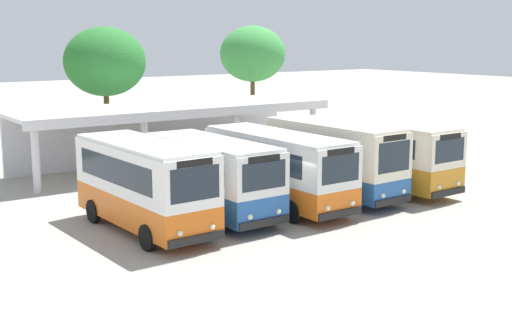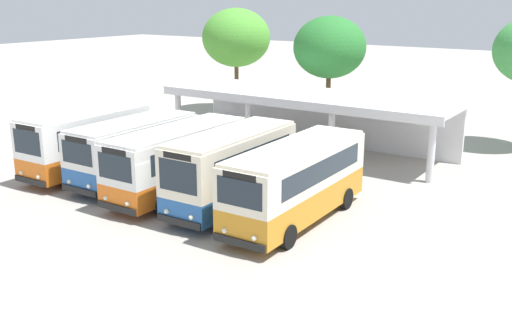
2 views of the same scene
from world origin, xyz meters
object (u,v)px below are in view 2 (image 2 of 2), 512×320
(waiting_chair_second_from_end, at_px, (298,142))
(waiting_chair_fourth_seat, at_px, (318,145))
(city_bus_nearest_orange, at_px, (87,139))
(city_bus_fourth_amber, at_px, (232,167))
(city_bus_middle_cream, at_px, (179,158))
(waiting_chair_fifth_seat, at_px, (329,146))
(city_bus_second_in_row, at_px, (134,148))
(waiting_chair_middle_seat, at_px, (308,143))
(waiting_chair_end_by_column, at_px, (288,140))
(city_bus_fifth_blue, at_px, (296,180))

(waiting_chair_second_from_end, height_order, waiting_chair_fourth_seat, same)
(city_bus_nearest_orange, distance_m, city_bus_fourth_amber, 9.11)
(city_bus_nearest_orange, height_order, waiting_chair_second_from_end, city_bus_nearest_orange)
(waiting_chair_second_from_end, distance_m, waiting_chair_fourth_seat, 1.36)
(city_bus_middle_cream, bearing_deg, waiting_chair_fifth_seat, 76.66)
(city_bus_fourth_amber, bearing_deg, city_bus_second_in_row, 177.41)
(city_bus_nearest_orange, height_order, city_bus_second_in_row, city_bus_nearest_orange)
(city_bus_middle_cream, relative_size, waiting_chair_middle_seat, 9.08)
(waiting_chair_end_by_column, bearing_deg, city_bus_second_in_row, -105.48)
(city_bus_second_in_row, bearing_deg, waiting_chair_second_from_end, 70.95)
(city_bus_fourth_amber, bearing_deg, city_bus_fifth_blue, 3.63)
(city_bus_fourth_amber, distance_m, waiting_chair_second_from_end, 10.51)
(waiting_chair_end_by_column, xyz_separation_m, waiting_chair_fifth_seat, (2.71, 0.06, 0.00))
(waiting_chair_second_from_end, distance_m, waiting_chair_middle_seat, 0.68)
(waiting_chair_end_by_column, height_order, waiting_chair_second_from_end, same)
(waiting_chair_end_by_column, bearing_deg, waiting_chair_middle_seat, -0.19)
(waiting_chair_end_by_column, distance_m, waiting_chair_second_from_end, 0.68)
(city_bus_fourth_amber, height_order, waiting_chair_fourth_seat, city_bus_fourth_amber)
(city_bus_nearest_orange, xyz_separation_m, city_bus_middle_cream, (6.07, 0.09, -0.09))
(city_bus_nearest_orange, height_order, waiting_chair_middle_seat, city_bus_nearest_orange)
(waiting_chair_middle_seat, bearing_deg, waiting_chair_end_by_column, 179.81)
(city_bus_second_in_row, bearing_deg, waiting_chair_fifth_seat, 61.15)
(city_bus_fifth_blue, height_order, waiting_chair_second_from_end, city_bus_fifth_blue)
(city_bus_middle_cream, relative_size, waiting_chair_fifth_seat, 9.08)
(city_bus_fourth_amber, relative_size, waiting_chair_fifth_seat, 8.35)
(city_bus_middle_cream, bearing_deg, city_bus_fourth_amber, -1.03)
(city_bus_fourth_amber, height_order, waiting_chair_second_from_end, city_bus_fourth_amber)
(waiting_chair_fourth_seat, bearing_deg, city_bus_fourth_amber, -82.50)
(waiting_chair_fourth_seat, bearing_deg, city_bus_nearest_orange, -127.54)
(city_bus_middle_cream, xyz_separation_m, waiting_chair_middle_seat, (1.03, 9.99, -1.20))
(city_bus_second_in_row, xyz_separation_m, waiting_chair_fourth_seat, (4.74, 9.81, -1.17))
(city_bus_second_in_row, bearing_deg, waiting_chair_middle_seat, 67.42)
(waiting_chair_end_by_column, relative_size, waiting_chair_second_from_end, 1.00)
(city_bus_fourth_amber, xyz_separation_m, waiting_chair_middle_seat, (-2.01, 10.05, -1.31))
(city_bus_middle_cream, distance_m, city_bus_fourth_amber, 3.04)
(city_bus_fifth_blue, distance_m, waiting_chair_fourth_seat, 10.88)
(waiting_chair_end_by_column, relative_size, waiting_chair_fifth_seat, 1.00)
(city_bus_nearest_orange, xyz_separation_m, waiting_chair_second_from_end, (6.42, 10.12, -1.29))
(city_bus_middle_cream, xyz_separation_m, waiting_chair_end_by_column, (-0.33, 10.00, -1.20))
(city_bus_nearest_orange, height_order, waiting_chair_fifth_seat, city_bus_nearest_orange)
(city_bus_nearest_orange, distance_m, city_bus_fifth_blue, 12.14)
(waiting_chair_fifth_seat, bearing_deg, city_bus_nearest_orange, -129.78)
(waiting_chair_end_by_column, xyz_separation_m, waiting_chair_middle_seat, (1.36, -0.00, 0.00))
(city_bus_fifth_blue, bearing_deg, waiting_chair_end_by_column, 122.98)
(waiting_chair_fifth_seat, bearing_deg, city_bus_middle_cream, -103.34)
(city_bus_nearest_orange, height_order, waiting_chair_fourth_seat, city_bus_nearest_orange)
(city_bus_fourth_amber, bearing_deg, waiting_chair_second_from_end, 104.91)
(waiting_chair_fifth_seat, bearing_deg, city_bus_second_in_row, -118.85)
(city_bus_second_in_row, distance_m, city_bus_middle_cream, 3.04)
(city_bus_nearest_orange, relative_size, city_bus_second_in_row, 1.02)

